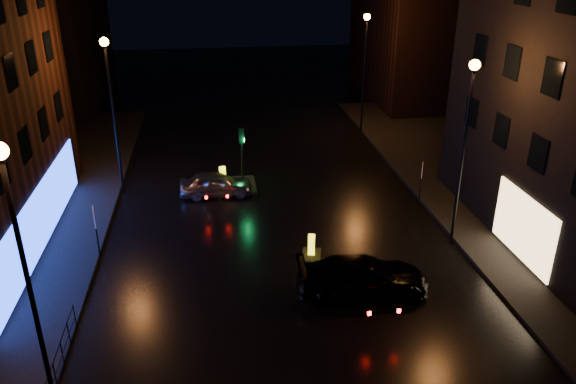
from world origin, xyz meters
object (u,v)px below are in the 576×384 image
dark_sedan (363,277)px  bollard_near (311,252)px  traffic_signal (243,178)px  road_sign_left (95,222)px  silver_hatchback (216,184)px  road_sign_right (422,173)px  bollard_far (223,182)px

dark_sedan → bollard_near: bearing=28.4°
traffic_signal → road_sign_left: 9.99m
dark_sedan → road_sign_left: bearing=71.9°
dark_sedan → traffic_signal: bearing=21.8°
silver_hatchback → road_sign_left: road_sign_left is taller
bollard_near → road_sign_right: (6.67, 4.68, 1.43)m
road_sign_left → road_sign_right: road_sign_left is taller
bollard_near → silver_hatchback: bearing=133.4°
dark_sedan → bollard_far: bearing=26.6°
traffic_signal → silver_hatchback: traffic_signal is taller
bollard_near → road_sign_left: size_ratio=0.55×
traffic_signal → dark_sedan: bearing=-71.0°
silver_hatchback → road_sign_right: 10.96m
silver_hatchback → dark_sedan: (5.42, -10.24, 0.08)m
dark_sedan → bollard_near: 3.44m
traffic_signal → bollard_near: traffic_signal is taller
bollard_far → road_sign_right: road_sign_right is taller
road_sign_right → bollard_far: bearing=2.7°
silver_hatchback → road_sign_right: (10.62, -2.49, 1.00)m
silver_hatchback → road_sign_right: size_ratio=1.75×
dark_sedan → road_sign_right: size_ratio=2.32×
traffic_signal → dark_sedan: 11.97m
bollard_far → silver_hatchback: bearing=-123.2°
bollard_near → bollard_far: (-3.55, 8.32, 0.03)m
traffic_signal → road_sign_left: size_ratio=1.37×
silver_hatchback → traffic_signal: bearing=-55.1°
bollard_far → road_sign_right: (10.22, -3.63, 1.41)m
bollard_near → road_sign_left: bearing=-171.6°
traffic_signal → road_sign_right: bearing=-21.4°
silver_hatchback → bollard_far: (0.41, 1.14, -0.40)m
silver_hatchback → road_sign_left: size_ratio=1.55×
silver_hatchback → bollard_far: size_ratio=2.54×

